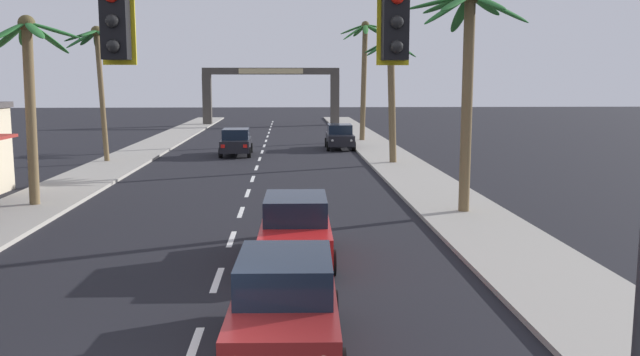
# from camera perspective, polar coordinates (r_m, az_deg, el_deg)

# --- Properties ---
(sidewalk_right) EXTENTS (3.20, 110.00, 0.14)m
(sidewalk_right) POSITION_cam_1_polar(r_m,az_deg,el_deg) (29.77, 9.11, -0.66)
(sidewalk_right) COLOR #9E998E
(sidewalk_right) RESTS_ON ground
(sidewalk_left) EXTENTS (3.20, 110.00, 0.14)m
(sidewalk_left) POSITION_cam_1_polar(r_m,az_deg,el_deg) (30.64, -20.78, -0.84)
(sidewalk_left) COLOR #9E998E
(sidewalk_left) RESTS_ON ground
(lane_markings) EXTENTS (4.28, 87.97, 0.01)m
(lane_markings) POSITION_cam_1_polar(r_m,az_deg,el_deg) (29.04, -5.20, -0.94)
(lane_markings) COLOR silver
(lane_markings) RESTS_ON ground
(traffic_signal_mast) EXTENTS (10.97, 0.41, 6.77)m
(traffic_signal_mast) POSITION_cam_1_polar(r_m,az_deg,el_deg) (8.67, 6.71, 9.36)
(traffic_signal_mast) COLOR #2D2D33
(traffic_signal_mast) RESTS_ON ground
(sedan_lead_at_stop_bar) EXTENTS (2.05, 4.49, 1.68)m
(sedan_lead_at_stop_bar) POSITION_cam_1_polar(r_m,az_deg,el_deg) (11.69, -3.01, -10.65)
(sedan_lead_at_stop_bar) COLOR maroon
(sedan_lead_at_stop_bar) RESTS_ON ground
(sedan_third_in_queue) EXTENTS (2.01, 4.48, 1.68)m
(sedan_third_in_queue) POSITION_cam_1_polar(r_m,az_deg,el_deg) (17.44, -2.09, -4.28)
(sedan_third_in_queue) COLOR red
(sedan_third_in_queue) RESTS_ON ground
(sedan_oncoming_far) EXTENTS (2.00, 4.47, 1.68)m
(sedan_oncoming_far) POSITION_cam_1_polar(r_m,az_deg,el_deg) (42.31, -7.16, 3.08)
(sedan_oncoming_far) COLOR black
(sedan_oncoming_far) RESTS_ON ground
(sedan_parked_nearest_kerb) EXTENTS (2.01, 4.47, 1.68)m
(sedan_parked_nearest_kerb) POSITION_cam_1_polar(r_m,az_deg,el_deg) (46.04, 1.70, 3.56)
(sedan_parked_nearest_kerb) COLOR black
(sedan_parked_nearest_kerb) RESTS_ON ground
(palm_left_second) EXTENTS (3.56, 3.44, 6.97)m
(palm_left_second) POSITION_cam_1_polar(r_m,az_deg,el_deg) (26.42, -23.61, 8.18)
(palm_left_second) COLOR brown
(palm_left_second) RESTS_ON ground
(palm_left_third) EXTENTS (4.04, 3.92, 7.66)m
(palm_left_third) POSITION_cam_1_polar(r_m,az_deg,el_deg) (39.69, -18.40, 9.70)
(palm_left_third) COLOR brown
(palm_left_third) RESTS_ON ground
(palm_right_second) EXTENTS (4.15, 3.97, 7.75)m
(palm_right_second) POSITION_cam_1_polar(r_m,az_deg,el_deg) (23.51, 12.51, 10.52)
(palm_right_second) COLOR brown
(palm_right_second) RESTS_ON ground
(palm_right_third) EXTENTS (2.91, 3.10, 7.10)m
(palm_right_third) POSITION_cam_1_polar(r_m,az_deg,el_deg) (37.31, 6.08, 8.57)
(palm_right_third) COLOR brown
(palm_right_third) RESTS_ON ground
(palm_right_farthest) EXTENTS (4.02, 3.95, 9.09)m
(palm_right_farthest) POSITION_cam_1_polar(r_m,az_deg,el_deg) (51.39, 3.81, 9.99)
(palm_right_farthest) COLOR brown
(palm_right_farthest) RESTS_ON ground
(town_gateway_arch) EXTENTS (14.34, 0.90, 5.99)m
(town_gateway_arch) POSITION_cam_1_polar(r_m,az_deg,el_deg) (71.03, -4.19, 7.68)
(town_gateway_arch) COLOR #423D38
(town_gateway_arch) RESTS_ON ground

